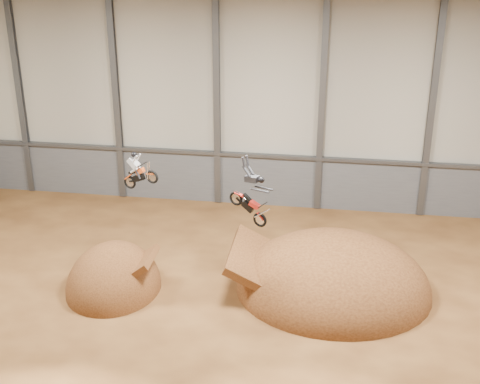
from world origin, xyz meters
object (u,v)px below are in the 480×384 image
Objects in this scene: takeoff_ramp at (114,288)px; fmx_rider_a at (142,168)px; landing_ramp at (333,290)px; fmx_rider_b at (245,189)px.

fmx_rider_a reaches higher than takeoff_ramp.
landing_ramp reaches higher than takeoff_ramp.
fmx_rider_b is at bearing -146.35° from landing_ramp.
takeoff_ramp is 9.90m from fmx_rider_b.
fmx_rider_b is (7.14, -1.32, 6.72)m from takeoff_ramp.
fmx_rider_a is at bearing 42.38° from takeoff_ramp.
landing_ramp is at bearing 19.06° from fmx_rider_a.
fmx_rider_a is (-9.91, -0.15, 6.39)m from landing_ramp.
fmx_rider_a reaches higher than landing_ramp.
takeoff_ramp is 1.93× the size of fmx_rider_b.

